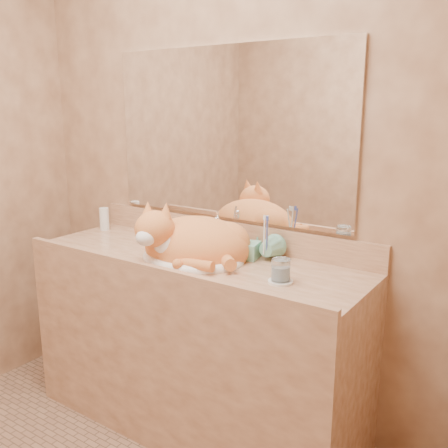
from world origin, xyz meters
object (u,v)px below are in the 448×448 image
Objects in this scene: vanity_counter at (195,343)px; soap_dispenser at (246,244)px; sink_basin at (193,243)px; toothbrush_cup at (265,251)px; water_glass at (281,270)px; cat at (191,240)px.

soap_dispenser is at bearing 19.42° from vanity_counter.
sink_basin is 2.93× the size of soap_dispenser.
water_glass is (0.18, -0.20, 0.00)m from toothbrush_cup.
cat is 3.03× the size of soap_dispenser.
water_glass is at bearing -21.86° from cat.
toothbrush_cup is 1.25× the size of water_glass.
soap_dispenser reaches higher than sink_basin.
soap_dispenser reaches higher than water_glass.
vanity_counter is at bearing 89.32° from cat.
toothbrush_cup is at bearing 22.43° from vanity_counter.
toothbrush_cup is at bearing 18.14° from soap_dispenser.
cat is at bearing -153.05° from toothbrush_cup.
sink_basin is 0.33m from toothbrush_cup.
soap_dispenser is (0.23, 0.08, 0.51)m from vanity_counter.
cat is at bearing -133.93° from sink_basin.
water_glass is at bearing -4.18° from sink_basin.
sink_basin is 0.02m from cat.
water_glass is at bearing -47.27° from toothbrush_cup.
water_glass is (0.25, -0.15, -0.03)m from soap_dispenser.
sink_basin is 5.50× the size of water_glass.
water_glass is at bearing -8.31° from vanity_counter.
soap_dispenser is 0.30m from water_glass.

